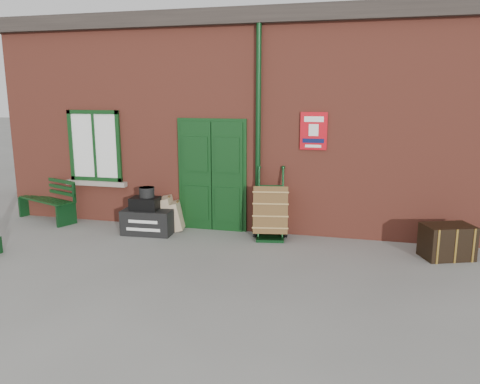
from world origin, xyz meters
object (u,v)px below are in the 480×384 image
(bench, at_px, (49,198))
(porter_trolley, at_px, (271,211))
(dark_trunk, at_px, (447,241))
(houdini_trunk, at_px, (148,222))

(bench, height_order, porter_trolley, porter_trolley)
(porter_trolley, bearing_deg, dark_trunk, -17.29)
(bench, bearing_deg, porter_trolley, 20.53)
(bench, xyz_separation_m, dark_trunk, (8.09, -0.52, -0.18))
(bench, xyz_separation_m, houdini_trunk, (2.58, -0.46, -0.23))
(houdini_trunk, height_order, porter_trolley, porter_trolley)
(bench, distance_m, dark_trunk, 8.11)
(bench, height_order, houdini_trunk, bench)
(bench, relative_size, houdini_trunk, 1.61)
(houdini_trunk, xyz_separation_m, porter_trolley, (2.40, 0.34, 0.28))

